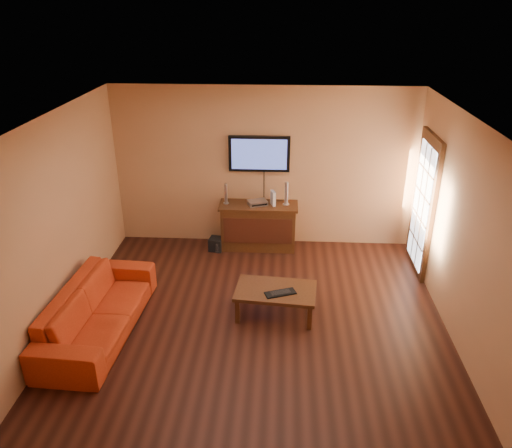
# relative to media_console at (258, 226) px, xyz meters

# --- Properties ---
(ground_plane) EXTENTS (5.00, 5.00, 0.00)m
(ground_plane) POSITION_rel_media_console_xyz_m (0.08, -2.24, -0.40)
(ground_plane) COLOR black
(ground_plane) RESTS_ON ground
(room_walls) EXTENTS (5.00, 5.00, 5.00)m
(room_walls) POSITION_rel_media_console_xyz_m (0.08, -1.62, 1.29)
(room_walls) COLOR tan
(room_walls) RESTS_ON ground
(french_door) EXTENTS (0.07, 1.02, 2.22)m
(french_door) POSITION_rel_media_console_xyz_m (2.54, -0.54, 0.65)
(french_door) COLOR #3D1F0E
(french_door) RESTS_ON ground
(media_console) EXTENTS (1.31, 0.50, 0.79)m
(media_console) POSITION_rel_media_console_xyz_m (0.00, 0.00, 0.00)
(media_console) COLOR #3D1F0E
(media_console) RESTS_ON ground
(television) EXTENTS (1.01, 0.08, 0.59)m
(television) POSITION_rel_media_console_xyz_m (-0.00, 0.21, 1.21)
(television) COLOR black
(television) RESTS_ON ground
(coffee_table) EXTENTS (1.12, 0.74, 0.40)m
(coffee_table) POSITION_rel_media_console_xyz_m (0.33, -1.99, -0.05)
(coffee_table) COLOR #3D1F0E
(coffee_table) RESTS_ON ground
(sofa) EXTENTS (0.76, 2.22, 0.86)m
(sofa) POSITION_rel_media_console_xyz_m (-1.92, -2.49, 0.03)
(sofa) COLOR #BA3514
(sofa) RESTS_ON ground
(speaker_left) EXTENTS (0.09, 0.09, 0.35)m
(speaker_left) POSITION_rel_media_console_xyz_m (-0.54, 0.03, 0.55)
(speaker_left) COLOR silver
(speaker_left) RESTS_ON media_console
(speaker_right) EXTENTS (0.11, 0.11, 0.40)m
(speaker_right) POSITION_rel_media_console_xyz_m (0.46, 0.03, 0.57)
(speaker_right) COLOR silver
(speaker_right) RESTS_ON media_console
(av_receiver) EXTENTS (0.37, 0.31, 0.07)m
(av_receiver) POSITION_rel_media_console_xyz_m (-0.02, 0.00, 0.43)
(av_receiver) COLOR silver
(av_receiver) RESTS_ON media_console
(game_console) EXTENTS (0.10, 0.18, 0.24)m
(game_console) POSITION_rel_media_console_xyz_m (0.24, 0.00, 0.51)
(game_console) COLOR white
(game_console) RESTS_ON media_console
(subwoofer) EXTENTS (0.25, 0.25, 0.22)m
(subwoofer) POSITION_rel_media_console_xyz_m (-0.71, -0.15, -0.29)
(subwoofer) COLOR black
(subwoofer) RESTS_ON ground
(bottle) EXTENTS (0.06, 0.06, 0.19)m
(bottle) POSITION_rel_media_console_xyz_m (-0.68, -0.26, -0.31)
(bottle) COLOR white
(bottle) RESTS_ON ground
(keyboard) EXTENTS (0.43, 0.29, 0.02)m
(keyboard) POSITION_rel_media_console_xyz_m (0.40, -2.09, 0.01)
(keyboard) COLOR black
(keyboard) RESTS_ON coffee_table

